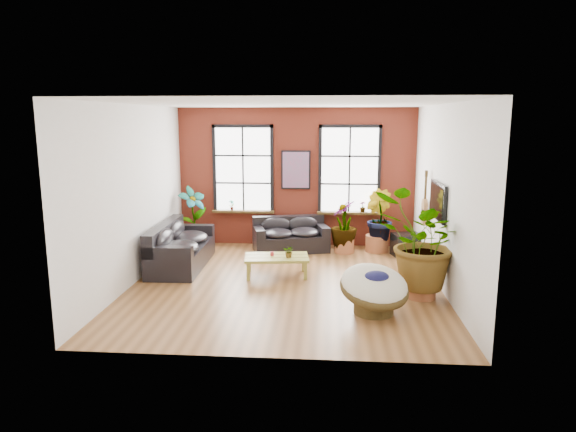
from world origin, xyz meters
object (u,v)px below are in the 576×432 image
object	(u,v)px
coffee_table	(277,258)
papasan_chair	(374,288)
sofa_back	(290,236)
sofa_left	(179,247)

from	to	relation	value
coffee_table	papasan_chair	size ratio (longest dim) A/B	0.93
sofa_back	papasan_chair	world-z (taller)	papasan_chair
sofa_left	papasan_chair	distance (m)	4.77
sofa_left	papasan_chair	world-z (taller)	sofa_left
papasan_chair	sofa_left	bearing A→B (deg)	128.36
coffee_table	sofa_left	bearing A→B (deg)	159.46
sofa_left	coffee_table	xyz separation A→B (m)	(2.22, -0.55, -0.06)
sofa_back	coffee_table	size ratio (longest dim) A/B	1.42
sofa_back	coffee_table	xyz separation A→B (m)	(-0.13, -2.12, -0.00)
papasan_chair	sofa_back	bearing A→B (deg)	92.72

